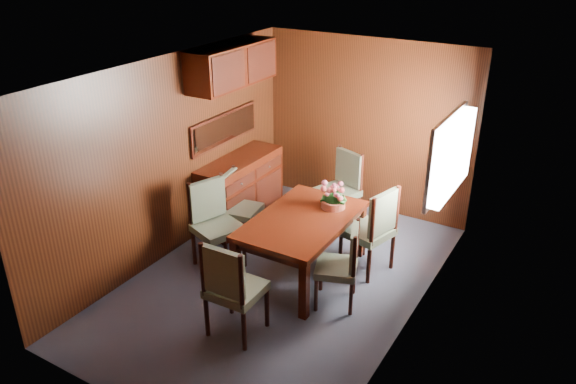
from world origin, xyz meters
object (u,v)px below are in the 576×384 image
Objects in this scene: chair_left_near at (214,219)px; flower_centerpiece at (333,196)px; chair_right_near at (343,261)px; dining_table at (302,226)px; sideboard at (241,189)px; chair_head at (231,285)px.

chair_left_near is 3.50× the size of flower_centerpiece.
flower_centerpiece is at bearing 142.01° from chair_left_near.
chair_left_near reaches higher than chair_right_near.
dining_table is 1.05m from chair_left_near.
chair_head reaches higher than sideboard.
chair_left_near is at bearing -70.58° from sideboard.
chair_right_near is 3.06× the size of flower_centerpiece.
chair_right_near is 1.24m from chair_head.
dining_table is 1.48× the size of chair_head.
chair_right_near is 0.88× the size of chair_head.
chair_head is 1.76m from flower_centerpiece.
chair_right_near is at bearing -23.59° from dining_table.
chair_right_near reaches higher than sideboard.
sideboard is 1.14m from chair_left_near.
flower_centerpiece is at bearing -12.21° from sideboard.
flower_centerpiece is (0.21, 1.72, 0.29)m from chair_head.
dining_table is 1.47× the size of chair_left_near.
chair_right_near reaches higher than dining_table.
chair_left_near is 1.01× the size of chair_head.
sideboard is 4.62× the size of flower_centerpiece.
chair_right_near is at bearing -55.67° from flower_centerpiece.
chair_left_near is 1.65m from chair_right_near.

